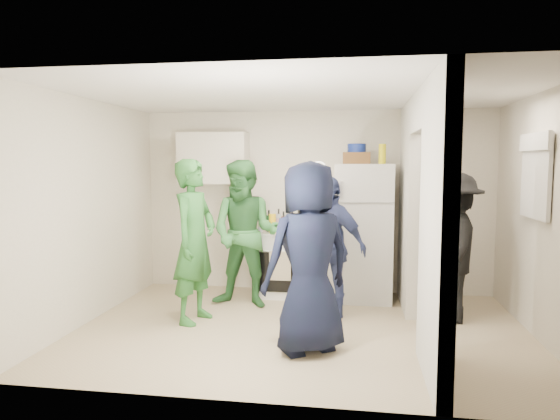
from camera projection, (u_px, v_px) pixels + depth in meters
The scene contains 36 objects.
floor at pixel (301, 329), 5.37m from camera, with size 4.80×4.80×0.00m, color tan.
wall_back at pixel (315, 202), 6.93m from camera, with size 4.80×4.80×0.00m, color silver.
wall_front at pixel (277, 238), 3.58m from camera, with size 4.80×4.80×0.00m, color silver.
wall_left at pixel (90, 211), 5.61m from camera, with size 3.40×3.40×0.00m, color silver.
wall_right at pixel (545, 218), 4.89m from camera, with size 3.40×3.40×0.00m, color silver.
ceiling at pixel (302, 93), 5.14m from camera, with size 4.80×4.80×0.00m, color white.
partition_pier_back at pixel (408, 206), 6.16m from camera, with size 0.12×1.20×2.50m, color silver.
partition_pier_front at pixel (436, 230), 3.99m from camera, with size 0.12×1.20×2.50m, color silver.
partition_header at pixel (422, 111), 4.97m from camera, with size 0.12×1.00×0.40m, color silver.
stove at pixel (284, 263), 6.74m from camera, with size 0.73×0.61×0.88m, color white.
upper_cabinet at pixel (213, 158), 6.90m from camera, with size 0.95×0.34×0.70m, color silver.
fridge at pixel (363, 232), 6.51m from camera, with size 0.73×0.71×1.77m, color silver.
wicker_basket at pixel (357, 158), 6.48m from camera, with size 0.35×0.25×0.15m, color brown.
blue_bowl at pixel (357, 148), 6.47m from camera, with size 0.24×0.24×0.11m, color navy.
yellow_cup_stack_top at pixel (382, 154), 6.28m from camera, with size 0.09×0.09×0.25m, color yellow.
wall_clock at pixel (319, 169), 6.86m from camera, with size 0.22×0.22×0.03m, color white.
spice_shelf at pixel (315, 195), 6.87m from camera, with size 0.35×0.08×0.03m, color olive.
nook_window at pixel (537, 176), 5.05m from camera, with size 0.03×0.70×0.80m, color black.
nook_window_frame at pixel (536, 176), 5.06m from camera, with size 0.04×0.76×0.86m, color white.
nook_valance at pixel (535, 142), 5.03m from camera, with size 0.04×0.82×0.18m, color white.
yellow_cup_stack_stove at pixel (272, 223), 6.48m from camera, with size 0.09×0.09×0.25m, color yellow.
red_cup at pixel (298, 229), 6.46m from camera, with size 0.09×0.09×0.12m, color red.
person_green_left at pixel (195, 241), 5.58m from camera, with size 0.67×0.44×1.83m, color #2C692A.
person_green_center at pixel (245, 234), 6.17m from camera, with size 0.89×0.69×1.83m, color #377A36.
person_denim at pixel (328, 247), 5.74m from camera, with size 0.96×0.40×1.64m, color #38437C.
person_navy at pixel (309, 257), 4.67m from camera, with size 0.88×0.57×1.81m, color black.
person_nook at pixel (453, 247), 5.60m from camera, with size 1.09×0.63×1.69m, color black.
bottle_a at pixel (265, 218), 6.85m from camera, with size 0.06×0.06×0.31m, color brown.
bottle_b at pixel (269, 221), 6.65m from camera, with size 0.07×0.07×0.28m, color #1A5023.
bottle_c at pixel (279, 219), 6.86m from camera, with size 0.06×0.06×0.28m, color silver.
bottle_d at pixel (284, 221), 6.63m from camera, with size 0.06×0.06×0.27m, color #602610.
bottle_e at pixel (292, 219), 6.85m from camera, with size 0.07×0.07×0.30m, color #929BA2.
bottle_f at pixel (299, 220), 6.67m from camera, with size 0.08×0.08×0.29m, color #143718.
bottle_g at pixel (304, 218), 6.77m from camera, with size 0.07×0.07×0.32m, color olive.
bottle_h at pixel (260, 221), 6.59m from camera, with size 0.06×0.06×0.28m, color silver.
bottle_i at pixel (290, 219), 6.76m from camera, with size 0.07×0.07×0.31m, color #5D2A10.
Camera 1 is at (0.56, -5.20, 1.78)m, focal length 32.00 mm.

